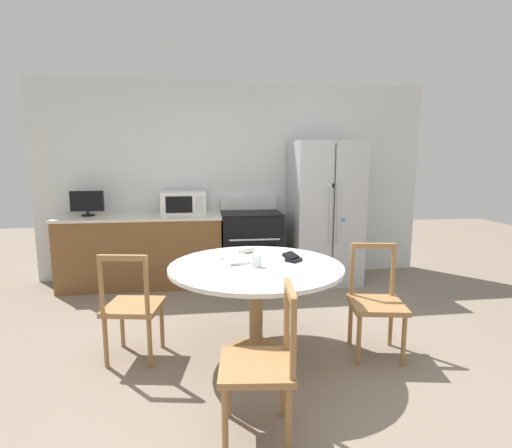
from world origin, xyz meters
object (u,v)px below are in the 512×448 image
(refrigerator, at_px, (324,212))
(dining_chair_left, at_px, (133,307))
(oven_range, at_px, (251,247))
(countertop_tv, at_px, (87,202))
(dining_chair_near, at_px, (261,366))
(dining_chair_right, at_px, (376,303))
(wallet, at_px, (292,258))
(microwave, at_px, (184,203))
(candle_glass, at_px, (256,262))

(refrigerator, distance_m, dining_chair_left, 2.88)
(refrigerator, bearing_deg, oven_range, 176.25)
(countertop_tv, bearing_deg, dining_chair_near, -60.33)
(refrigerator, relative_size, dining_chair_near, 2.02)
(dining_chair_near, relative_size, dining_chair_right, 1.00)
(dining_chair_left, height_order, wallet, dining_chair_left)
(countertop_tv, xyz_separation_m, dining_chair_left, (0.85, -2.01, -0.63))
(dining_chair_near, bearing_deg, dining_chair_left, 46.93)
(dining_chair_right, bearing_deg, dining_chair_near, 48.53)
(microwave, bearing_deg, wallet, -63.98)
(dining_chair_left, xyz_separation_m, candle_glass, (0.98, -0.10, 0.37))
(oven_range, height_order, dining_chair_right, oven_range)
(candle_glass, bearing_deg, oven_range, 84.23)
(countertop_tv, bearing_deg, wallet, -42.73)
(refrigerator, distance_m, countertop_tv, 3.00)
(dining_chair_near, bearing_deg, countertop_tv, 35.89)
(refrigerator, relative_size, dining_chair_right, 2.02)
(refrigerator, relative_size, wallet, 10.44)
(oven_range, distance_m, wallet, 1.93)
(dining_chair_near, height_order, wallet, dining_chair_near)
(dining_chair_near, height_order, dining_chair_right, same)
(microwave, xyz_separation_m, candle_glass, (0.65, -2.12, -0.24))
(refrigerator, xyz_separation_m, wallet, (-0.84, -1.84, -0.12))
(refrigerator, height_order, oven_range, refrigerator)
(countertop_tv, height_order, candle_glass, countertop_tv)
(countertop_tv, distance_m, wallet, 2.94)
(microwave, bearing_deg, dining_chair_near, -79.67)
(candle_glass, bearing_deg, wallet, 22.50)
(dining_chair_right, distance_m, wallet, 0.78)
(oven_range, bearing_deg, microwave, 174.54)
(oven_range, relative_size, dining_chair_right, 1.20)
(dining_chair_left, height_order, dining_chair_right, same)
(wallet, bearing_deg, dining_chair_left, -178.67)
(dining_chair_right, relative_size, candle_glass, 9.56)
(countertop_tv, xyz_separation_m, dining_chair_near, (1.73, -3.04, -0.63))
(dining_chair_left, distance_m, wallet, 1.35)
(candle_glass, bearing_deg, dining_chair_right, -3.69)
(dining_chair_right, relative_size, wallet, 5.17)
(dining_chair_left, distance_m, candle_glass, 1.05)
(dining_chair_left, relative_size, wallet, 5.17)
(countertop_tv, distance_m, dining_chair_near, 3.56)
(countertop_tv, relative_size, candle_glass, 4.20)
(refrigerator, bearing_deg, dining_chair_near, -113.41)
(dining_chair_near, distance_m, wallet, 1.19)
(refrigerator, height_order, countertop_tv, refrigerator)
(candle_glass, bearing_deg, dining_chair_near, -95.81)
(oven_range, height_order, countertop_tv, countertop_tv)
(refrigerator, xyz_separation_m, microwave, (-1.81, 0.14, 0.14))
(oven_range, height_order, dining_chair_left, oven_range)
(dining_chair_near, relative_size, dining_chair_left, 1.00)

